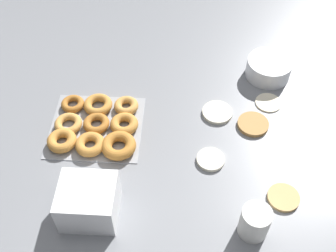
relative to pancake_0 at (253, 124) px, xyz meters
The scene contains 10 objects.
ground_plane 0.18m from the pancake_0, 68.50° to the right, with size 3.00×3.00×0.00m, color gray.
pancake_0 is the anchor object (origin of this frame).
pancake_1 0.21m from the pancake_0, 43.36° to the right, with size 0.09×0.09×0.01m, color silver.
pancake_2 0.12m from the pancake_0, 149.78° to the left, with size 0.09×0.09×0.01m, color beige.
pancake_3 0.13m from the pancake_0, 111.72° to the right, with size 0.10×0.10×0.01m, color silver.
pancake_4 0.29m from the pancake_0, 13.84° to the left, with size 0.10×0.10×0.01m, color tan.
donut_tray 0.52m from the pancake_0, 84.52° to the right, with size 0.29×0.31×0.04m.
batter_bowl 0.27m from the pancake_0, 164.17° to the left, with size 0.16×0.16×0.07m.
container_stack 0.61m from the pancake_0, 54.03° to the right, with size 0.14×0.16×0.12m.
paper_cup 0.39m from the pancake_0, ahead, with size 0.08×0.08×0.10m.
Camera 1 is at (0.87, -0.07, 1.09)m, focal length 45.00 mm.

